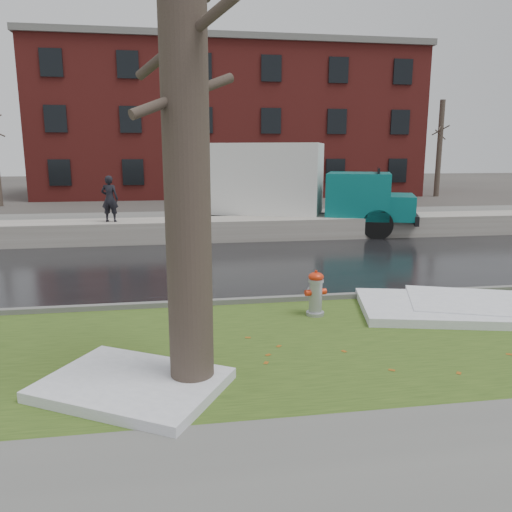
{
  "coord_description": "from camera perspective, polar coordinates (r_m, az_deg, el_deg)",
  "views": [
    {
      "loc": [
        -1.97,
        -8.59,
        3.03
      ],
      "look_at": [
        -0.44,
        1.01,
        1.0
      ],
      "focal_mm": 35.0,
      "sensor_mm": 36.0,
      "label": 1
    }
  ],
  "objects": [
    {
      "name": "ground",
      "position": [
        9.32,
        3.66,
        -7.21
      ],
      "size": [
        120.0,
        120.0,
        0.0
      ],
      "primitive_type": "plane",
      "color": "#47423D",
      "rests_on": "ground"
    },
    {
      "name": "verge",
      "position": [
        8.17,
        5.6,
        -9.87
      ],
      "size": [
        60.0,
        4.5,
        0.04
      ],
      "primitive_type": "cube",
      "color": "#2E4617",
      "rests_on": "ground"
    },
    {
      "name": "sidewalk",
      "position": [
        5.08,
        17.42,
        -25.09
      ],
      "size": [
        60.0,
        3.0,
        0.05
      ],
      "primitive_type": "cube",
      "color": "slate",
      "rests_on": "ground"
    },
    {
      "name": "road",
      "position": [
        13.58,
        -0.5,
        -1.04
      ],
      "size": [
        60.0,
        7.0,
        0.03
      ],
      "primitive_type": "cube",
      "color": "black",
      "rests_on": "ground"
    },
    {
      "name": "parking_lot",
      "position": [
        21.89,
        -3.83,
        3.84
      ],
      "size": [
        60.0,
        9.0,
        0.03
      ],
      "primitive_type": "cube",
      "color": "slate",
      "rests_on": "ground"
    },
    {
      "name": "curb",
      "position": [
        10.23,
        2.43,
        -5.04
      ],
      "size": [
        60.0,
        0.15,
        0.14
      ],
      "primitive_type": "cube",
      "color": "slate",
      "rests_on": "ground"
    },
    {
      "name": "snowbank",
      "position": [
        17.6,
        -2.55,
        3.1
      ],
      "size": [
        60.0,
        1.6,
        0.75
      ],
      "primitive_type": "cube",
      "color": "#A8A39A",
      "rests_on": "ground"
    },
    {
      "name": "brick_building",
      "position": [
        38.84,
        -3.3,
        14.67
      ],
      "size": [
        26.0,
        12.0,
        10.0
      ],
      "primitive_type": "cube",
      "color": "maroon",
      "rests_on": "ground"
    },
    {
      "name": "bg_tree_center",
      "position": [
        34.83,
        -16.06,
        11.83
      ],
      "size": [
        1.4,
        1.62,
        6.5
      ],
      "color": "brown",
      "rests_on": "ground"
    },
    {
      "name": "bg_tree_right",
      "position": [
        37.22,
        20.23,
        11.54
      ],
      "size": [
        1.4,
        1.62,
        6.5
      ],
      "color": "brown",
      "rests_on": "ground"
    },
    {
      "name": "fire_hydrant",
      "position": [
        9.34,
        6.82,
        -4.03
      ],
      "size": [
        0.42,
        0.38,
        0.86
      ],
      "rotation": [
        0.0,
        0.0,
        0.17
      ],
      "color": "#A2A3AA",
      "rests_on": "verge"
    },
    {
      "name": "tree",
      "position": [
        6.17,
        -8.14,
        17.06
      ],
      "size": [
        1.28,
        1.46,
        7.09
      ],
      "rotation": [
        0.0,
        0.0,
        0.25
      ],
      "color": "brown",
      "rests_on": "verge"
    },
    {
      "name": "box_truck",
      "position": [
        19.22,
        2.68,
        8.05
      ],
      "size": [
        9.98,
        5.32,
        3.37
      ],
      "rotation": [
        0.0,
        0.0,
        -0.38
      ],
      "color": "black",
      "rests_on": "ground"
    },
    {
      "name": "worker",
      "position": [
        17.32,
        -16.38,
        6.3
      ],
      "size": [
        0.62,
        0.48,
        1.53
      ],
      "primitive_type": "imported",
      "rotation": [
        0.0,
        0.0,
        2.93
      ],
      "color": "black",
      "rests_on": "snowbank"
    },
    {
      "name": "snow_patch_near",
      "position": [
        10.15,
        19.31,
        -5.56
      ],
      "size": [
        2.99,
        2.55,
        0.16
      ],
      "primitive_type": "cube",
      "rotation": [
        0.0,
        0.0,
        -0.23
      ],
      "color": "white",
      "rests_on": "verge"
    },
    {
      "name": "snow_patch_far",
      "position": [
        6.78,
        -13.94,
        -14.07
      ],
      "size": [
        2.71,
        2.49,
        0.14
      ],
      "primitive_type": "cube",
      "rotation": [
        0.0,
        0.0,
        -0.53
      ],
      "color": "white",
      "rests_on": "verge"
    },
    {
      "name": "snow_patch_side",
      "position": [
        10.63,
        24.66,
        -5.15
      ],
      "size": [
        3.26,
        2.67,
        0.18
      ],
      "primitive_type": "cube",
      "rotation": [
        0.0,
        0.0,
        -0.36
      ],
      "color": "white",
      "rests_on": "verge"
    }
  ]
}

